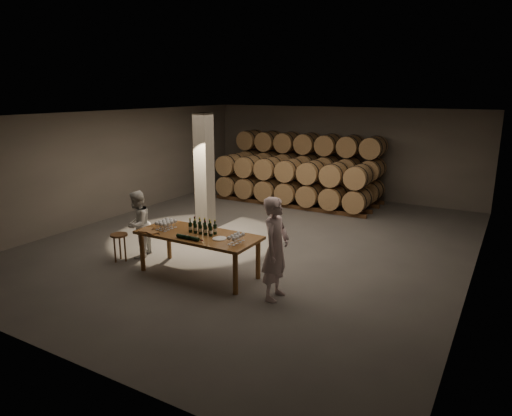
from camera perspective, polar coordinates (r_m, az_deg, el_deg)
The scene contains 15 objects.
room at distance 12.47m, azimuth -6.47°, elevation 4.42°, with size 12.00×12.00×12.00m.
tasting_table at distance 9.52m, azimuth -7.23°, elevation -3.79°, with size 2.60×1.10×0.90m.
barrel_stack_back at distance 16.42m, azimuth 6.42°, elevation 5.42°, with size 5.48×0.95×2.31m.
barrel_stack_front at distance 15.23m, azimuth 4.25°, elevation 3.34°, with size 5.48×0.95×1.57m.
bottle_cluster at distance 9.48m, azimuth -6.69°, elevation -2.52°, with size 0.60×0.23×0.30m.
lying_bottles at distance 9.14m, azimuth -8.47°, elevation -3.67°, with size 0.62×0.08×0.08m.
glass_cluster_left at distance 9.90m, azimuth -11.20°, elevation -1.79°, with size 0.31×0.42×0.19m.
glass_cluster_right at distance 8.85m, azimuth -2.51°, elevation -3.57°, with size 0.19×0.41×0.17m.
plate at distance 9.11m, azimuth -4.59°, elevation -3.83°, with size 0.28×0.28×0.02m, color white.
notebook_near at distance 9.69m, azimuth -12.84°, elevation -2.99°, with size 0.23×0.18×0.03m, color #996637.
notebook_corner at distance 9.89m, azimuth -13.58°, elevation -2.68°, with size 0.24×0.30×0.03m, color #996637.
pen at distance 9.61m, azimuth -12.19°, elevation -3.16°, with size 0.01×0.01×0.13m, color black.
stool at distance 10.73m, azimuth -16.73°, elevation -3.73°, with size 0.38×0.38×0.64m.
person_man at distance 8.35m, azimuth 2.46°, elevation -5.10°, with size 0.71×0.46×1.93m, color silver.
person_woman at distance 10.82m, azimuth -14.58°, elevation -1.99°, with size 0.76×0.59×1.56m, color silver.
Camera 1 is at (5.52, -9.66, 3.77)m, focal length 32.00 mm.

